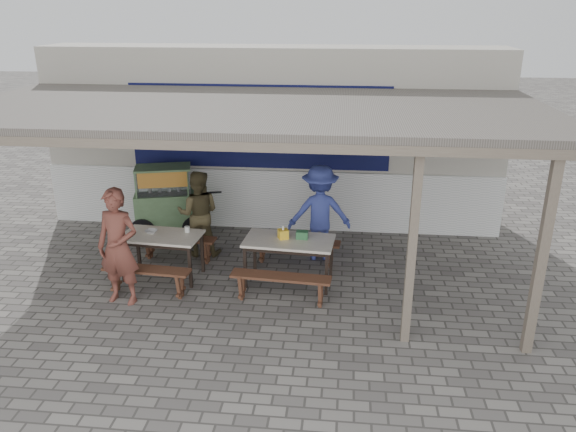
{
  "coord_description": "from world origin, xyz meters",
  "views": [
    {
      "loc": [
        1.47,
        -7.53,
        4.22
      ],
      "look_at": [
        0.58,
        0.9,
        1.04
      ],
      "focal_mm": 35.0,
      "sensor_mm": 36.0,
      "label": 1
    }
  ],
  "objects_px": {
    "table_left": "(162,239)",
    "vendor_cart": "(167,199)",
    "table_right": "(289,244)",
    "bench_left_wall": "(178,243)",
    "patron_right_table": "(320,213)",
    "bench_right_street": "(281,282)",
    "condiment_bowl": "(151,232)",
    "donation_box": "(302,235)",
    "bench_right_wall": "(296,246)",
    "bench_left_street": "(147,275)",
    "patron_street_side": "(118,247)",
    "condiment_jar": "(187,229)",
    "tissue_box": "(283,234)",
    "patron_wall_side": "(199,213)"
  },
  "relations": [
    {
      "from": "table_right",
      "to": "bench_right_street",
      "type": "xyz_separation_m",
      "value": [
        -0.05,
        -0.68,
        -0.33
      ]
    },
    {
      "from": "bench_right_wall",
      "to": "patron_street_side",
      "type": "bearing_deg",
      "value": -143.32
    },
    {
      "from": "tissue_box",
      "to": "patron_wall_side",
      "type": "bearing_deg",
      "value": 150.7
    },
    {
      "from": "patron_wall_side",
      "to": "donation_box",
      "type": "distance_m",
      "value": 2.1
    },
    {
      "from": "table_right",
      "to": "tissue_box",
      "type": "bearing_deg",
      "value": 163.06
    },
    {
      "from": "patron_street_side",
      "to": "bench_right_street",
      "type": "bearing_deg",
      "value": 13.77
    },
    {
      "from": "table_left",
      "to": "bench_right_wall",
      "type": "height_order",
      "value": "table_left"
    },
    {
      "from": "table_right",
      "to": "patron_right_table",
      "type": "height_order",
      "value": "patron_right_table"
    },
    {
      "from": "bench_right_wall",
      "to": "donation_box",
      "type": "bearing_deg",
      "value": -71.97
    },
    {
      "from": "bench_left_wall",
      "to": "bench_right_wall",
      "type": "height_order",
      "value": "same"
    },
    {
      "from": "table_left",
      "to": "patron_right_table",
      "type": "height_order",
      "value": "patron_right_table"
    },
    {
      "from": "table_left",
      "to": "bench_right_street",
      "type": "height_order",
      "value": "table_left"
    },
    {
      "from": "bench_right_wall",
      "to": "condiment_jar",
      "type": "bearing_deg",
      "value": -158.23
    },
    {
      "from": "patron_street_side",
      "to": "patron_wall_side",
      "type": "relative_size",
      "value": 1.15
    },
    {
      "from": "table_right",
      "to": "bench_left_wall",
      "type": "bearing_deg",
      "value": 167.6
    },
    {
      "from": "bench_left_street",
      "to": "patron_street_side",
      "type": "bearing_deg",
      "value": -138.11
    },
    {
      "from": "bench_left_wall",
      "to": "vendor_cart",
      "type": "xyz_separation_m",
      "value": [
        -0.5,
        1.07,
        0.43
      ]
    },
    {
      "from": "donation_box",
      "to": "condiment_jar",
      "type": "relative_size",
      "value": 1.92
    },
    {
      "from": "patron_right_table",
      "to": "condiment_bowl",
      "type": "distance_m",
      "value": 2.86
    },
    {
      "from": "table_right",
      "to": "bench_right_wall",
      "type": "height_order",
      "value": "table_right"
    },
    {
      "from": "table_right",
      "to": "bench_right_wall",
      "type": "xyz_separation_m",
      "value": [
        0.05,
        0.68,
        -0.33
      ]
    },
    {
      "from": "table_right",
      "to": "condiment_jar",
      "type": "relative_size",
      "value": 15.22
    },
    {
      "from": "bench_right_street",
      "to": "condiment_jar",
      "type": "xyz_separation_m",
      "value": [
        -1.64,
        0.82,
        0.46
      ]
    },
    {
      "from": "bench_left_wall",
      "to": "tissue_box",
      "type": "distance_m",
      "value": 2.07
    },
    {
      "from": "table_left",
      "to": "bench_left_wall",
      "type": "relative_size",
      "value": 0.95
    },
    {
      "from": "patron_street_side",
      "to": "donation_box",
      "type": "distance_m",
      "value": 2.8
    },
    {
      "from": "table_right",
      "to": "tissue_box",
      "type": "xyz_separation_m",
      "value": [
        -0.1,
        0.04,
        0.15
      ]
    },
    {
      "from": "table_left",
      "to": "bench_right_wall",
      "type": "relative_size",
      "value": 0.86
    },
    {
      "from": "vendor_cart",
      "to": "donation_box",
      "type": "height_order",
      "value": "vendor_cart"
    },
    {
      "from": "table_left",
      "to": "donation_box",
      "type": "height_order",
      "value": "donation_box"
    },
    {
      "from": "tissue_box",
      "to": "table_left",
      "type": "bearing_deg",
      "value": -178.39
    },
    {
      "from": "patron_wall_side",
      "to": "patron_right_table",
      "type": "height_order",
      "value": "patron_right_table"
    },
    {
      "from": "table_left",
      "to": "condiment_bowl",
      "type": "height_order",
      "value": "condiment_bowl"
    },
    {
      "from": "table_right",
      "to": "donation_box",
      "type": "distance_m",
      "value": 0.25
    },
    {
      "from": "table_left",
      "to": "vendor_cart",
      "type": "relative_size",
      "value": 0.79
    },
    {
      "from": "table_left",
      "to": "tissue_box",
      "type": "relative_size",
      "value": 8.87
    },
    {
      "from": "table_left",
      "to": "patron_wall_side",
      "type": "xyz_separation_m",
      "value": [
        0.37,
        0.96,
        0.11
      ]
    },
    {
      "from": "condiment_jar",
      "to": "bench_left_street",
      "type": "bearing_deg",
      "value": -119.19
    },
    {
      "from": "patron_street_side",
      "to": "patron_wall_side",
      "type": "xyz_separation_m",
      "value": [
        0.73,
        1.82,
        -0.12
      ]
    },
    {
      "from": "condiment_jar",
      "to": "condiment_bowl",
      "type": "bearing_deg",
      "value": -170.03
    },
    {
      "from": "bench_left_wall",
      "to": "vendor_cart",
      "type": "bearing_deg",
      "value": 119.72
    },
    {
      "from": "bench_right_wall",
      "to": "donation_box",
      "type": "xyz_separation_m",
      "value": [
        0.15,
        -0.62,
        0.47
      ]
    },
    {
      "from": "table_left",
      "to": "condiment_bowl",
      "type": "distance_m",
      "value": 0.22
    },
    {
      "from": "bench_right_street",
      "to": "condiment_jar",
      "type": "height_order",
      "value": "condiment_jar"
    },
    {
      "from": "table_left",
      "to": "vendor_cart",
      "type": "bearing_deg",
      "value": 109.36
    },
    {
      "from": "table_left",
      "to": "donation_box",
      "type": "relative_size",
      "value": 7.14
    },
    {
      "from": "table_right",
      "to": "tissue_box",
      "type": "distance_m",
      "value": 0.18
    },
    {
      "from": "table_right",
      "to": "patron_right_table",
      "type": "xyz_separation_m",
      "value": [
        0.43,
        1.01,
        0.18
      ]
    },
    {
      "from": "bench_left_wall",
      "to": "table_right",
      "type": "distance_m",
      "value": 2.15
    },
    {
      "from": "bench_left_wall",
      "to": "tissue_box",
      "type": "height_order",
      "value": "tissue_box"
    }
  ]
}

